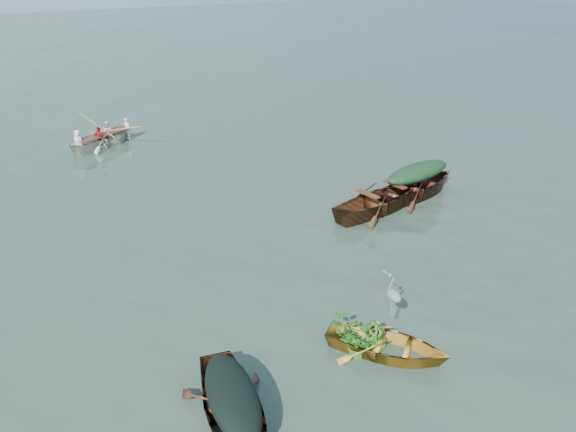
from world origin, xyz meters
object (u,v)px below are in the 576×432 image
rowed_boat (105,146)px  open_wooden_boat (380,211)px  dark_covered_boat (234,426)px  yellow_dinghy (386,354)px  green_tarp_boat (415,197)px  heron (393,302)px

rowed_boat → open_wooden_boat: bearing=-179.3°
dark_covered_boat → yellow_dinghy: bearing=14.3°
green_tarp_boat → dark_covered_boat: bearing=113.3°
dark_covered_boat → heron: (3.73, 0.58, 0.85)m
open_wooden_boat → rowed_boat: size_ratio=1.16×
green_tarp_boat → heron: 7.42m
dark_covered_boat → green_tarp_boat: size_ratio=0.79×
rowed_boat → green_tarp_boat: bearing=-172.1°
dark_covered_boat → heron: heron is taller
open_wooden_boat → heron: size_ratio=5.19×
open_wooden_boat → rowed_boat: (-5.69, 10.31, 0.00)m
green_tarp_boat → open_wooden_boat: bearing=90.0°
yellow_dinghy → green_tarp_boat: green_tarp_boat is taller
green_tarp_boat → heron: heron is taller
heron → yellow_dinghy: bearing=-174.8°
yellow_dinghy → rowed_boat: 15.70m
green_tarp_boat → heron: bearing=125.3°
green_tarp_boat → open_wooden_boat: (-1.63, -0.27, 0.00)m
yellow_dinghy → rowed_boat: size_ratio=0.72×
open_wooden_boat → heron: bearing=134.8°
dark_covered_boat → rowed_boat: size_ratio=0.94×
dark_covered_boat → rowed_boat: bearing=95.0°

